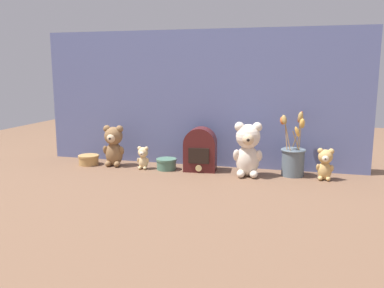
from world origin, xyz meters
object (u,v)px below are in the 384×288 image
object	(u,v)px
decorative_tin_tall	(89,160)
decorative_tin_short	(166,164)
teddy_bear_tiny	(143,157)
teddy_bear_medium	(114,145)
teddy_bear_large	(248,148)
teddy_bear_small	(325,163)
vintage_radio	(200,150)
flower_vase	(293,158)

from	to	relation	value
decorative_tin_tall	decorative_tin_short	bearing A→B (deg)	0.61
decorative_tin_tall	teddy_bear_tiny	bearing A→B (deg)	-2.58
teddy_bear_medium	decorative_tin_short	bearing A→B (deg)	-1.57
teddy_bear_medium	decorative_tin_short	distance (m)	0.32
teddy_bear_large	teddy_bear_medium	world-z (taller)	teddy_bear_large
decorative_tin_tall	decorative_tin_short	world-z (taller)	decorative_tin_short
teddy_bear_small	decorative_tin_short	size ratio (longest dim) A/B	1.43
vintage_radio	teddy_bear_large	bearing A→B (deg)	-11.41
flower_vase	vintage_radio	size ratio (longest dim) A/B	1.41
teddy_bear_large	teddy_bear_medium	bearing A→B (deg)	177.27
teddy_bear_small	vintage_radio	distance (m)	0.62
teddy_bear_medium	decorative_tin_short	world-z (taller)	teddy_bear_medium
decorative_tin_short	teddy_bear_large	bearing A→B (deg)	-3.55
teddy_bear_small	teddy_bear_medium	bearing A→B (deg)	179.55
teddy_bear_large	teddy_bear_tiny	world-z (taller)	teddy_bear_large
teddy_bear_large	vintage_radio	bearing A→B (deg)	168.59
flower_vase	decorative_tin_short	bearing A→B (deg)	-176.44
vintage_radio	decorative_tin_short	world-z (taller)	vintage_radio
teddy_bear_medium	teddy_bear_tiny	bearing A→B (deg)	-8.78
teddy_bear_medium	vintage_radio	size ratio (longest dim) A/B	0.99
teddy_bear_tiny	flower_vase	world-z (taller)	flower_vase
teddy_bear_medium	decorative_tin_short	xyz separation A→B (m)	(0.31, -0.01, -0.09)
teddy_bear_tiny	vintage_radio	world-z (taller)	vintage_radio
teddy_bear_medium	decorative_tin_tall	size ratio (longest dim) A/B	1.97
teddy_bear_medium	teddy_bear_small	distance (m)	1.11
teddy_bear_tiny	decorative_tin_short	size ratio (longest dim) A/B	1.13
teddy_bear_small	decorative_tin_short	distance (m)	0.80
flower_vase	decorative_tin_tall	world-z (taller)	flower_vase
decorative_tin_tall	decorative_tin_short	xyz separation A→B (m)	(0.46, 0.00, 0.00)
teddy_bear_tiny	teddy_bear_large	bearing A→B (deg)	-0.73
teddy_bear_medium	vintage_radio	bearing A→B (deg)	1.89
decorative_tin_short	flower_vase	bearing A→B (deg)	3.56
flower_vase	teddy_bear_tiny	bearing A→B (deg)	-175.56
teddy_bear_small	vintage_radio	world-z (taller)	vintage_radio
vintage_radio	flower_vase	bearing A→B (deg)	1.96
teddy_bear_tiny	vintage_radio	distance (m)	0.31
teddy_bear_large	vintage_radio	xyz separation A→B (m)	(-0.25, 0.05, -0.03)
teddy_bear_large	flower_vase	bearing A→B (deg)	17.15
vintage_radio	decorative_tin_tall	bearing A→B (deg)	-177.37
flower_vase	decorative_tin_tall	distance (m)	1.11
teddy_bear_large	vintage_radio	size ratio (longest dim) A/B	1.19
teddy_bear_tiny	vintage_radio	xyz separation A→B (m)	(0.30, 0.04, 0.05)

